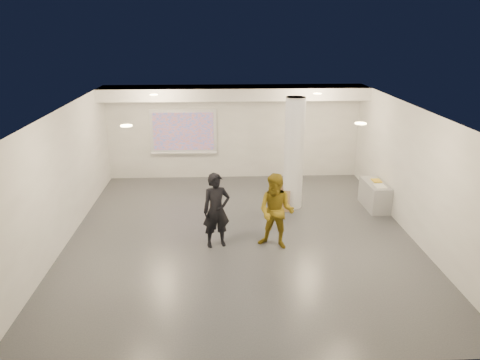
{
  "coord_description": "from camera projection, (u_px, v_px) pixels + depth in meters",
  "views": [
    {
      "loc": [
        -0.5,
        -10.11,
        4.77
      ],
      "look_at": [
        0.0,
        0.4,
        1.25
      ],
      "focal_mm": 35.0,
      "sensor_mm": 36.0,
      "label": 1
    }
  ],
  "objects": [
    {
      "name": "column",
      "position": [
        294.0,
        154.0,
        12.41
      ],
      "size": [
        0.52,
        0.52,
        3.0
      ],
      "primitive_type": "cylinder",
      "color": "white",
      "rests_on": "floor"
    },
    {
      "name": "wall_back",
      "position": [
        234.0,
        132.0,
        14.9
      ],
      "size": [
        8.0,
        0.01,
        3.0
      ],
      "primitive_type": "cube",
      "color": "silver",
      "rests_on": "floor"
    },
    {
      "name": "wall_left",
      "position": [
        63.0,
        178.0,
        10.46
      ],
      "size": [
        0.01,
        9.0,
        3.0
      ],
      "primitive_type": "cube",
      "color": "silver",
      "rests_on": "floor"
    },
    {
      "name": "projection_screen",
      "position": [
        183.0,
        132.0,
        14.78
      ],
      "size": [
        2.1,
        0.13,
        1.42
      ],
      "color": "white",
      "rests_on": "wall_back"
    },
    {
      "name": "downlight_nw",
      "position": [
        154.0,
        95.0,
        12.44
      ],
      "size": [
        0.22,
        0.22,
        0.02
      ],
      "primitive_type": "cylinder",
      "color": "#FFE494",
      "rests_on": "ceiling"
    },
    {
      "name": "man",
      "position": [
        276.0,
        211.0,
        10.28
      ],
      "size": [
        1.02,
        0.92,
        1.71
      ],
      "primitive_type": "imported",
      "rotation": [
        0.0,
        0.0,
        -0.41
      ],
      "color": "olive",
      "rests_on": "floor"
    },
    {
      "name": "soffit_band",
      "position": [
        234.0,
        93.0,
        13.96
      ],
      "size": [
        8.0,
        1.1,
        0.36
      ],
      "primitive_type": "cube",
      "color": "silver",
      "rests_on": "ceiling"
    },
    {
      "name": "ceiling",
      "position": [
        241.0,
        110.0,
        10.16
      ],
      "size": [
        8.0,
        9.0,
        0.01
      ],
      "primitive_type": "cube",
      "color": "white",
      "rests_on": "floor"
    },
    {
      "name": "wall_front",
      "position": [
        257.0,
        276.0,
        6.38
      ],
      "size": [
        8.0,
        0.01,
        3.0
      ],
      "primitive_type": "cube",
      "color": "silver",
      "rests_on": "floor"
    },
    {
      "name": "postit_pad",
      "position": [
        376.0,
        181.0,
        12.69
      ],
      "size": [
        0.22,
        0.3,
        0.03
      ],
      "primitive_type": "cube",
      "rotation": [
        0.0,
        0.0,
        0.01
      ],
      "color": "yellow",
      "rests_on": "credenza"
    },
    {
      "name": "cardboard_front",
      "position": [
        280.0,
        201.0,
        12.51
      ],
      "size": [
        0.55,
        0.35,
        0.55
      ],
      "primitive_type": "cube",
      "rotation": [
        -0.31,
        0.0,
        -0.27
      ],
      "color": "olive",
      "rests_on": "floor"
    },
    {
      "name": "wall_right",
      "position": [
        413.0,
        173.0,
        10.82
      ],
      "size": [
        0.01,
        9.0,
        3.0
      ],
      "primitive_type": "cube",
      "color": "silver",
      "rests_on": "floor"
    },
    {
      "name": "downlight_sw",
      "position": [
        126.0,
        126.0,
        8.65
      ],
      "size": [
        0.22,
        0.22,
        0.02
      ],
      "primitive_type": "cylinder",
      "color": "#FFE494",
      "rests_on": "ceiling"
    },
    {
      "name": "floor",
      "position": [
        241.0,
        235.0,
        11.12
      ],
      "size": [
        8.0,
        9.0,
        0.01
      ],
      "primitive_type": "cube",
      "color": "#383A3F",
      "rests_on": "ground"
    },
    {
      "name": "cardboard_back",
      "position": [
        288.0,
        196.0,
        12.8
      ],
      "size": [
        0.53,
        0.2,
        0.57
      ],
      "primitive_type": "cube",
      "rotation": [
        -0.1,
        0.0,
        0.2
      ],
      "color": "olive",
      "rests_on": "floor"
    },
    {
      "name": "downlight_se",
      "position": [
        361.0,
        123.0,
        8.85
      ],
      "size": [
        0.22,
        0.22,
        0.02
      ],
      "primitive_type": "cylinder",
      "color": "#FFE494",
      "rests_on": "ceiling"
    },
    {
      "name": "credenza",
      "position": [
        375.0,
        195.0,
        12.68
      ],
      "size": [
        0.54,
        1.24,
        0.71
      ],
      "primitive_type": "cube",
      "rotation": [
        0.0,
        0.0,
        0.03
      ],
      "color": "gray",
      "rests_on": "floor"
    },
    {
      "name": "woman",
      "position": [
        216.0,
        210.0,
        10.34
      ],
      "size": [
        0.7,
        0.55,
        1.7
      ],
      "primitive_type": "imported",
      "rotation": [
        0.0,
        0.0,
        0.25
      ],
      "color": "black",
      "rests_on": "floor"
    },
    {
      "name": "papers_stack",
      "position": [
        380.0,
        186.0,
        12.28
      ],
      "size": [
        0.27,
        0.35,
        0.02
      ],
      "primitive_type": "cube",
      "rotation": [
        0.0,
        0.0,
        0.01
      ],
      "color": "white",
      "rests_on": "credenza"
    },
    {
      "name": "downlight_ne",
      "position": [
        317.0,
        94.0,
        12.64
      ],
      "size": [
        0.22,
        0.22,
        0.02
      ],
      "primitive_type": "cylinder",
      "color": "#FFE494",
      "rests_on": "ceiling"
    }
  ]
}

